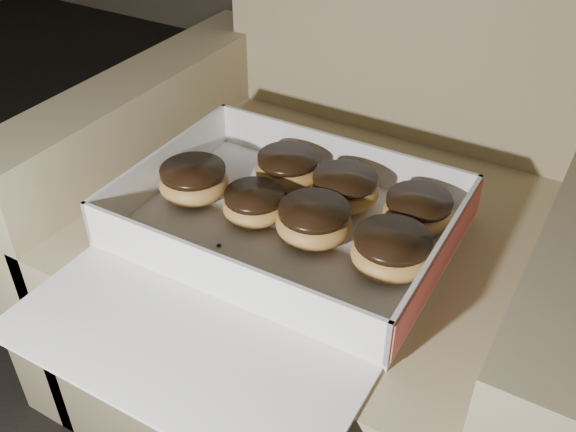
# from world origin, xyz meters

# --- Properties ---
(armchair) EXTENTS (0.82, 0.70, 0.86)m
(armchair) POSITION_xyz_m (0.26, 1.00, 0.27)
(armchair) COLOR #8E7E5B
(armchair) RESTS_ON floor
(bakery_box) EXTENTS (0.44, 0.52, 0.07)m
(bakery_box) POSITION_xyz_m (0.25, 0.82, 0.40)
(bakery_box) COLOR white
(bakery_box) RESTS_ON armchair
(donut_a) EXTENTS (0.10, 0.10, 0.05)m
(donut_a) POSITION_xyz_m (0.29, 0.96, 0.42)
(donut_a) COLOR gold
(donut_a) RESTS_ON bakery_box
(donut_b) EXTENTS (0.11, 0.11, 0.05)m
(donut_b) POSITION_xyz_m (0.40, 0.86, 0.42)
(donut_b) COLOR gold
(donut_b) RESTS_ON bakery_box
(donut_c) EXTENTS (0.09, 0.09, 0.05)m
(donut_c) POSITION_xyz_m (0.19, 0.86, 0.42)
(donut_c) COLOR gold
(donut_c) RESTS_ON bakery_box
(donut_d) EXTENTS (0.10, 0.10, 0.05)m
(donut_d) POSITION_xyz_m (0.28, 0.86, 0.42)
(donut_d) COLOR gold
(donut_d) RESTS_ON bakery_box
(donut_e) EXTENTS (0.10, 0.10, 0.05)m
(donut_e) POSITION_xyz_m (0.19, 0.96, 0.42)
(donut_e) COLOR gold
(donut_e) RESTS_ON bakery_box
(donut_f) EXTENTS (0.10, 0.10, 0.05)m
(donut_f) POSITION_xyz_m (0.08, 0.86, 0.42)
(donut_f) COLOR gold
(donut_f) RESTS_ON bakery_box
(donut_g) EXTENTS (0.10, 0.10, 0.05)m
(donut_g) POSITION_xyz_m (0.40, 0.96, 0.42)
(donut_g) COLOR gold
(donut_g) RESTS_ON bakery_box
(crumb_a) EXTENTS (0.01, 0.01, 0.00)m
(crumb_a) POSITION_xyz_m (0.43, 0.74, 0.39)
(crumb_a) COLOR black
(crumb_a) RESTS_ON bakery_box
(crumb_b) EXTENTS (0.01, 0.01, 0.00)m
(crumb_b) POSITION_xyz_m (0.30, 0.84, 0.39)
(crumb_b) COLOR black
(crumb_b) RESTS_ON bakery_box
(crumb_c) EXTENTS (0.01, 0.01, 0.00)m
(crumb_c) POSITION_xyz_m (0.18, 0.78, 0.39)
(crumb_c) COLOR black
(crumb_c) RESTS_ON bakery_box
(crumb_d) EXTENTS (0.01, 0.01, 0.00)m
(crumb_d) POSITION_xyz_m (0.31, 0.75, 0.39)
(crumb_d) COLOR black
(crumb_d) RESTS_ON bakery_box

